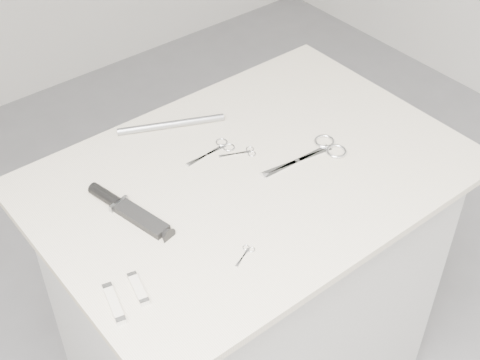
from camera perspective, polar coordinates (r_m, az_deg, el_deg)
plinth at (r=1.90m, az=0.83°, el=-10.13°), size 0.90×0.60×0.90m
display_board at (r=1.56m, az=0.99°, el=0.43°), size 1.00×0.70×0.02m
large_shears at (r=1.62m, az=6.73°, el=2.44°), size 0.23×0.10×0.01m
embroidery_scissors_a at (r=1.62m, az=-1.93°, el=2.65°), size 0.13×0.06×0.00m
embroidery_scissors_b at (r=1.61m, az=0.24°, el=2.34°), size 0.09×0.06×0.00m
tiny_scissors at (r=1.37m, az=0.47°, el=-6.28°), size 0.06×0.04×0.00m
sheathed_knife at (r=1.47m, az=-9.81°, el=-2.36°), size 0.08×0.23×0.03m
pocket_knife_a at (r=1.32m, az=-8.68°, el=-9.16°), size 0.03×0.08×0.01m
pocket_knife_b at (r=1.30m, az=-10.71°, el=-10.29°), size 0.04×0.10×0.01m
metal_rail at (r=1.69m, az=-5.89°, el=4.75°), size 0.25×0.13×0.02m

